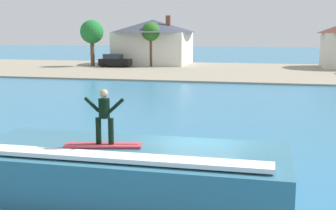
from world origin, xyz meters
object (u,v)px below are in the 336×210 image
Objects in this scene: surfboard at (103,145)px; tree_short_bushy at (92,32)px; wave_crest at (127,170)px; surfer at (104,114)px; car_near_shore at (115,61)px; house_with_chimney at (153,40)px; tree_tall_bare at (151,32)px.

surfboard is 0.35× the size of tree_short_bushy.
tree_short_bushy reaches higher than wave_crest.
surfer reaches higher than car_near_shore.
wave_crest is 1.09m from surfboard.
house_with_chimney is 1.96× the size of tree_short_bushy.
surfer is 45.86m from car_near_shore.
car_near_shore is 4.91m from tree_short_bushy.
tree_tall_bare is 7.83m from tree_short_bushy.
surfer reaches higher than wave_crest.
tree_short_bushy is (-3.23, 0.32, 3.69)m from car_near_shore.
car_near_shore is 7.52m from house_with_chimney.
surfer is 47.35m from tree_short_bushy.
house_with_chimney is at bearing 103.37° from surfer.
tree_tall_bare is at bearing -79.25° from house_with_chimney.
surfboard is 46.44m from tree_tall_bare.
surfboard is 0.37× the size of tree_tall_bare.
surfboard is (-0.57, -0.41, 0.83)m from wave_crest.
tree_short_bushy is at bearing 113.06° from surfboard.
tree_short_bushy reaches higher than car_near_shore.
house_with_chimney reaches higher than surfer.
wave_crest is 0.76× the size of house_with_chimney.
surfboard is 50.66m from house_with_chimney.
wave_crest is 50.43m from house_with_chimney.
surfer is 50.57m from house_with_chimney.
tree_tall_bare is 0.95× the size of tree_short_bushy.
car_near_shore is at bearing -121.35° from house_with_chimney.
house_with_chimney reaches higher than surfboard.
wave_crest is 1.57× the size of tree_tall_bare.
tree_short_bushy reaches higher than surfer.
tree_short_bushy is (-18.55, 43.57, 3.09)m from surfboard.
tree_short_bushy is (-6.89, -5.68, 1.01)m from house_with_chimney.
house_with_chimney reaches higher than wave_crest.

